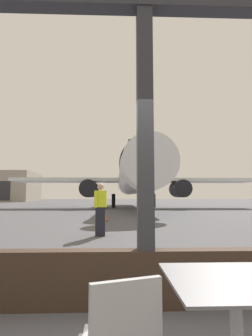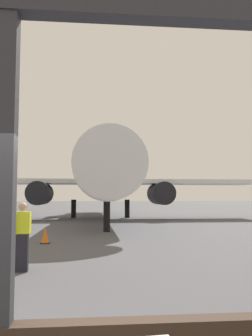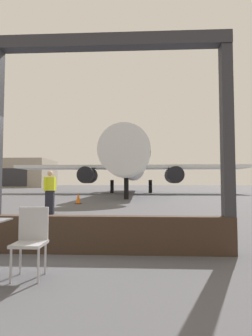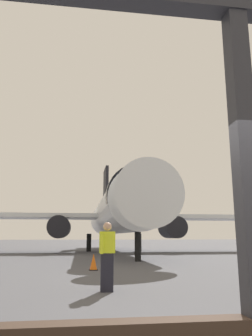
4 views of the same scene
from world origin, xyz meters
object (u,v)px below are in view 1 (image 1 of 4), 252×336
at_px(dining_table, 236,324).
at_px(airplane, 135,178).
at_px(traffic_cone, 104,215).
at_px(ground_crew_worker, 101,209).

relative_size(dining_table, airplane, 0.03).
relative_size(dining_table, traffic_cone, 1.30).
distance_m(dining_table, airplane, 28.67).
height_order(dining_table, airplane, airplane).
xyz_separation_m(dining_table, ground_crew_worker, (-1.32, 7.22, 0.43)).
distance_m(ground_crew_worker, traffic_cone, 5.53).
distance_m(dining_table, ground_crew_worker, 7.35).
xyz_separation_m(dining_table, airplane, (1.27, 28.49, 2.98)).
bearing_deg(ground_crew_worker, traffic_cone, 91.11).
bearing_deg(traffic_cone, airplane, 80.31).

